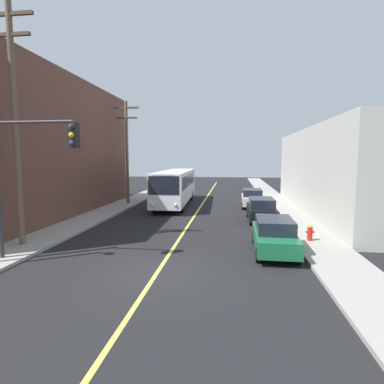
# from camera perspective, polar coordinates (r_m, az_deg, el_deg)

# --- Properties ---
(ground_plane) EXTENTS (120.00, 120.00, 0.00)m
(ground_plane) POSITION_cam_1_polar(r_m,az_deg,el_deg) (12.46, -6.38, -14.48)
(ground_plane) COLOR black
(sidewalk_left) EXTENTS (2.50, 90.00, 0.15)m
(sidewalk_left) POSITION_cam_1_polar(r_m,az_deg,el_deg) (23.97, -17.63, -4.43)
(sidewalk_left) COLOR gray
(sidewalk_left) RESTS_ON ground
(sidewalk_right) EXTENTS (2.50, 90.00, 0.15)m
(sidewalk_right) POSITION_cam_1_polar(r_m,az_deg,el_deg) (22.19, 18.85, -5.32)
(sidewalk_right) COLOR gray
(sidewalk_right) RESTS_ON ground
(lane_stripe_center) EXTENTS (0.16, 60.00, 0.01)m
(lane_stripe_center) POSITION_cam_1_polar(r_m,az_deg,el_deg) (26.83, 1.28, -3.17)
(lane_stripe_center) COLOR #D8CC4C
(lane_stripe_center) RESTS_ON ground
(building_left_brick) EXTENTS (10.00, 20.76, 10.36)m
(building_left_brick) POSITION_cam_1_polar(r_m,az_deg,el_deg) (27.10, -29.85, 7.09)
(building_left_brick) COLOR brown
(building_left_brick) RESTS_ON ground
(building_right_warehouse) EXTENTS (12.00, 22.40, 6.73)m
(building_right_warehouse) POSITION_cam_1_polar(r_m,az_deg,el_deg) (28.81, 31.36, 3.29)
(building_right_warehouse) COLOR #B2B2A8
(building_right_warehouse) RESTS_ON ground
(city_bus) EXTENTS (2.97, 12.22, 3.20)m
(city_bus) POSITION_cam_1_polar(r_m,az_deg,el_deg) (29.20, -3.05, 1.19)
(city_bus) COLOR silver
(city_bus) RESTS_ON ground
(parked_car_green) EXTENTS (1.87, 4.43, 1.62)m
(parked_car_green) POSITION_cam_1_polar(r_m,az_deg,el_deg) (15.08, 14.86, -7.61)
(parked_car_green) COLOR #196038
(parked_car_green) RESTS_ON ground
(parked_car_black) EXTENTS (1.87, 4.42, 1.62)m
(parked_car_black) POSITION_cam_1_polar(r_m,az_deg,el_deg) (22.21, 12.62, -3.11)
(parked_car_black) COLOR black
(parked_car_black) RESTS_ON ground
(parked_car_silver) EXTENTS (1.86, 4.42, 1.62)m
(parked_car_silver) POSITION_cam_1_polar(r_m,az_deg,el_deg) (28.38, 10.98, -1.05)
(parked_car_silver) COLOR #B7B7BC
(parked_car_silver) RESTS_ON ground
(utility_pole_near) EXTENTS (2.40, 0.28, 11.43)m
(utility_pole_near) POSITION_cam_1_polar(r_m,az_deg,el_deg) (17.34, -29.75, 12.02)
(utility_pole_near) COLOR brown
(utility_pole_near) RESTS_ON sidewalk_left
(utility_pole_mid) EXTENTS (2.40, 0.28, 9.40)m
(utility_pole_mid) POSITION_cam_1_polar(r_m,az_deg,el_deg) (29.64, -11.87, 7.95)
(utility_pole_mid) COLOR brown
(utility_pole_mid) RESTS_ON sidewalk_left
(traffic_signal_left_corner) EXTENTS (3.75, 0.48, 6.00)m
(traffic_signal_left_corner) POSITION_cam_1_polar(r_m,az_deg,el_deg) (14.37, -27.66, 5.15)
(traffic_signal_left_corner) COLOR #2D2D33
(traffic_signal_left_corner) RESTS_ON sidewalk_left
(fire_hydrant) EXTENTS (0.44, 0.26, 0.84)m
(fire_hydrant) POSITION_cam_1_polar(r_m,az_deg,el_deg) (17.29, 20.84, -6.92)
(fire_hydrant) COLOR red
(fire_hydrant) RESTS_ON sidewalk_right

